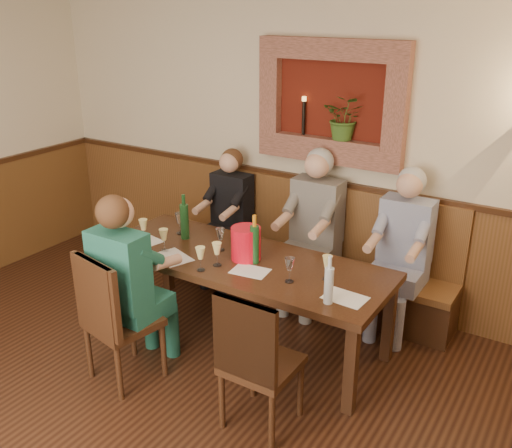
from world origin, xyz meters
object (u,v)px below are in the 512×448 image
Objects in this scene: dining_table at (242,267)px; person_bench_right at (399,267)px; spittoon_bucket at (246,243)px; person_chair_front at (132,300)px; wine_bottle_green_b at (184,221)px; wine_bottle_green_a at (254,243)px; water_bottle at (329,284)px; bench at (297,263)px; chair_near_right at (260,386)px; person_bench_mid at (311,244)px; person_bench_left at (228,230)px; chair_near_left at (123,343)px.

person_bench_right reaches higher than dining_table.
person_chair_front is at bearing -122.01° from spittoon_bucket.
person_bench_right is 3.61× the size of wine_bottle_green_b.
wine_bottle_green_b is (-0.77, 0.10, 0.00)m from wine_bottle_green_a.
person_bench_right reaches higher than water_bottle.
bench is 1.22m from wine_bottle_green_b.
wine_bottle_green_a is 0.78m from wine_bottle_green_b.
bench is at bearing 125.85° from water_bottle.
bench is 2.97× the size of chair_near_right.
person_bench_mid is 3.73× the size of wine_bottle_green_b.
chair_near_left is at bearing -81.58° from person_bench_left.
person_bench_mid is 1.17m from wine_bottle_green_b.
chair_near_right is at bearing -69.17° from bench.
person_bench_left reaches higher than bench.
person_bench_mid is 4.23× the size of water_bottle.
dining_table is 6.05× the size of wine_bottle_green_b.
person_bench_right is 4.10× the size of water_bottle.
person_chair_front is (0.00, 0.13, 0.30)m from chair_near_left.
wine_bottle_green_b is at bearing 172.74° from wine_bottle_green_a.
person_bench_left is at bearing 130.40° from chair_near_right.
dining_table is 2.38× the size of chair_near_right.
chair_near_right is (0.66, -1.73, -0.03)m from bench.
person_bench_mid is 5.54× the size of spittoon_bucket.
spittoon_bucket is (-0.17, -0.82, 0.27)m from person_bench_mid.
spittoon_bucket is (0.03, -0.93, 0.56)m from bench.
person_chair_front is at bearing -112.41° from person_bench_mid.
person_chair_front is (-0.47, -1.72, 0.27)m from bench.
wine_bottle_green_b is (0.08, -0.75, 0.36)m from person_bench_left.
person_bench_left reaches higher than water_bottle.
water_bottle reaches higher than spittoon_bucket.
chair_near_right is 1.72m from person_bench_mid.
bench reaches higher than dining_table.
wine_bottle_green_a is 1.00× the size of wine_bottle_green_b.
spittoon_bucket is at bearing 165.69° from wine_bottle_green_a.
spittoon_bucket is at bearing 57.99° from person_chair_front.
chair_near_left is (-0.47, -1.85, -0.03)m from bench.
bench is 1.06m from person_bench_right.
wine_bottle_green_a is (0.10, -0.02, 0.03)m from spittoon_bucket.
dining_table is 1.01m from bench.
water_bottle is (0.69, -1.12, 0.27)m from person_bench_mid.
person_bench_left is (-0.73, -0.10, 0.23)m from bench.
dining_table is 8.98× the size of spittoon_bucket.
person_bench_right is 1.27m from wine_bottle_green_a.
person_bench_mid reaches higher than spittoon_bucket.
chair_near_right is 0.81m from water_bottle.
chair_near_left is 1.03× the size of chair_near_right.
person_bench_right reaches higher than wine_bottle_green_a.
person_bench_left reaches higher than dining_table.
person_chair_front reaches higher than spittoon_bucket.
wine_bottle_green_b is at bearing 111.38° from chair_near_left.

